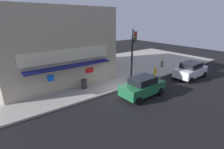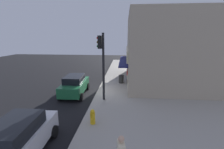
# 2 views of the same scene
# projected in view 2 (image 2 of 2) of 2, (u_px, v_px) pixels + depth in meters

# --- Properties ---
(ground_plane) EXTENTS (58.28, 58.28, 0.00)m
(ground_plane) POSITION_uv_depth(u_px,v_px,m) (98.00, 92.00, 14.68)
(ground_plane) COLOR black
(sidewalk) EXTENTS (38.85, 12.93, 0.17)m
(sidewalk) POSITION_uv_depth(u_px,v_px,m) (168.00, 93.00, 14.13)
(sidewalk) COLOR #A39E93
(sidewalk) RESTS_ON ground_plane
(corner_building) EXTENTS (10.44, 10.87, 7.17)m
(corner_building) POSITION_uv_depth(u_px,v_px,m) (175.00, 49.00, 16.59)
(corner_building) COLOR tan
(corner_building) RESTS_ON sidewalk
(traffic_light) EXTENTS (0.32, 0.58, 5.19)m
(traffic_light) POSITION_uv_depth(u_px,v_px,m) (102.00, 58.00, 11.69)
(traffic_light) COLOR black
(traffic_light) RESTS_ON sidewalk
(fire_hydrant) EXTENTS (0.53, 0.29, 0.89)m
(fire_hydrant) POSITION_uv_depth(u_px,v_px,m) (93.00, 117.00, 8.92)
(fire_hydrant) COLOR gold
(fire_hydrant) RESTS_ON sidewalk
(trash_can) EXTENTS (0.54, 0.54, 0.86)m
(trash_can) POSITION_uv_depth(u_px,v_px,m) (121.00, 79.00, 16.81)
(trash_can) COLOR #2D2D2D
(trash_can) RESTS_ON sidewalk
(parked_car_white) EXTENTS (4.35, 2.15, 1.77)m
(parked_car_white) POSITION_uv_depth(u_px,v_px,m) (17.00, 140.00, 6.44)
(parked_car_white) COLOR silver
(parked_car_white) RESTS_ON ground_plane
(parked_car_green) EXTENTS (3.99, 2.10, 1.73)m
(parked_car_green) POSITION_uv_depth(u_px,v_px,m) (75.00, 85.00, 13.81)
(parked_car_green) COLOR #1E6038
(parked_car_green) RESTS_ON ground_plane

